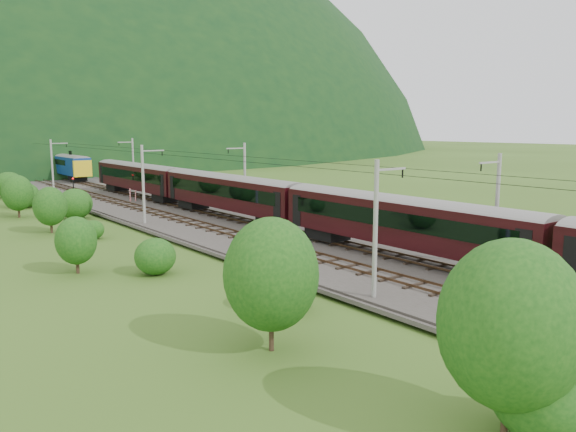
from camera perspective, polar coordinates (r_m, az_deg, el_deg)
ground at (r=38.10m, az=15.14°, el=-6.66°), size 600.00×600.00×0.00m
railbed at (r=44.54m, az=4.80°, el=-3.90°), size 14.00×220.00×0.30m
track_left at (r=42.94m, az=2.45°, el=-4.06°), size 2.40×220.00×0.27m
track_right at (r=46.13m, az=7.00°, el=-3.20°), size 2.40×220.00×0.27m
catenary_left at (r=58.93m, az=-14.43°, el=3.31°), size 2.54×192.28×8.00m
catenary_right at (r=64.79m, az=-4.46°, el=4.07°), size 2.54×192.28×8.00m
overhead_wires at (r=43.52m, az=4.92°, el=5.06°), size 4.83×198.00×0.03m
train at (r=42.18m, az=11.92°, el=0.14°), size 3.16×173.73×5.51m
hazard_post_near at (r=77.56m, az=-15.74°, el=2.08°), size 0.18×0.18×1.68m
hazard_post_far at (r=77.38m, az=-15.22°, el=2.00°), size 0.15×0.15×1.45m
signal at (r=88.59m, az=-20.98°, el=3.02°), size 0.27×0.27×2.41m
vegetation_left at (r=54.23m, az=-20.39°, el=0.36°), size 10.69×144.90×6.68m
vegetation_right at (r=48.15m, az=25.83°, el=-2.38°), size 4.80×98.25×3.02m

